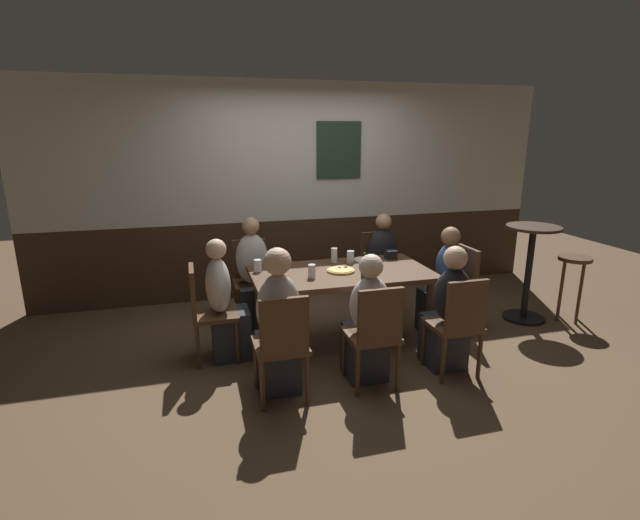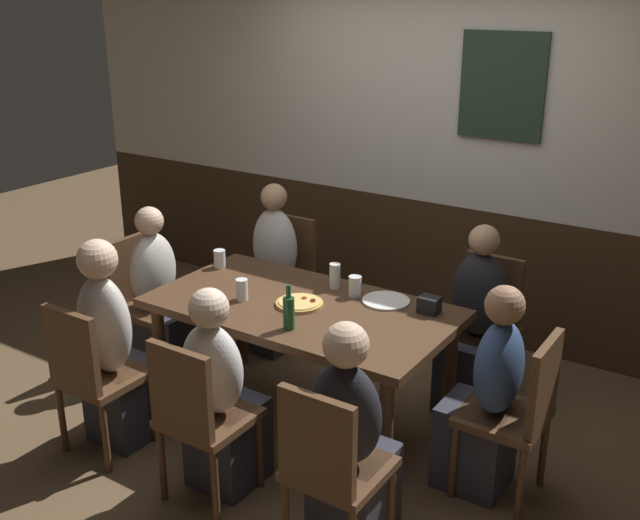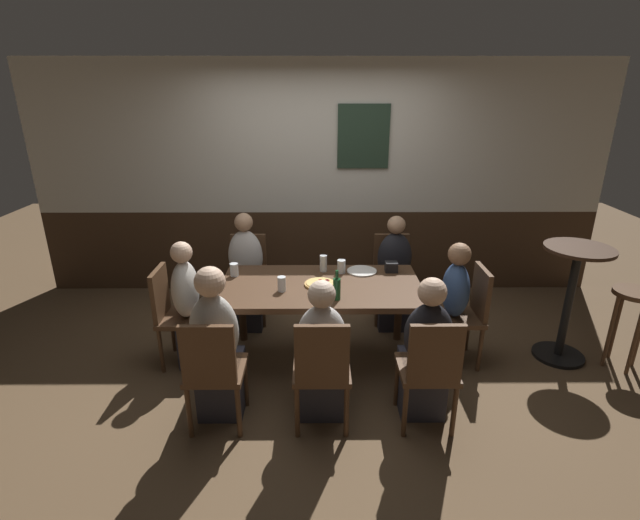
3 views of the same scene
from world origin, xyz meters
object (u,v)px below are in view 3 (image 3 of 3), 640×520
(chair_mid_near, at_px, (322,368))
(beer_glass_half, at_px, (282,285))
(chair_left_far, at_px, (248,273))
(condiment_caddy, at_px, (391,267))
(side_bar_table, at_px, (570,295))
(chair_left_near, at_px, (213,368))
(chair_right_far, at_px, (392,272))
(chair_head_west, at_px, (174,311))
(pizza, at_px, (320,284))
(pint_glass_pale, at_px, (234,270))
(person_right_near, at_px, (424,358))
(person_left_near, at_px, (218,354))
(tumbler_short, at_px, (323,264))
(bar_stool, at_px, (632,308))
(person_right_far, at_px, (394,281))
(dining_table, at_px, (321,293))
(beer_bottle_green, at_px, (337,288))
(person_head_east, at_px, (447,314))
(person_head_west, at_px, (194,314))
(tumbler_water, at_px, (341,267))
(chair_head_east, at_px, (467,310))
(chair_right_near, at_px, (430,367))
(person_mid_near, at_px, (322,359))
(person_left_far, at_px, (246,280))
(plate_white_large, at_px, (362,271))

(chair_mid_near, relative_size, beer_glass_half, 7.18)
(chair_left_far, distance_m, condiment_caddy, 1.52)
(beer_glass_half, height_order, side_bar_table, side_bar_table)
(chair_left_near, bearing_deg, chair_mid_near, 0.00)
(chair_right_far, bearing_deg, chair_left_near, -130.47)
(chair_head_west, xyz_separation_m, condiment_caddy, (1.90, 0.29, 0.29))
(pizza, bearing_deg, pint_glass_pale, 164.19)
(person_right_near, bearing_deg, person_left_near, -179.87)
(condiment_caddy, bearing_deg, tumbler_short, 178.50)
(chair_mid_near, xyz_separation_m, bar_stool, (2.61, 0.77, 0.07))
(chair_mid_near, xyz_separation_m, person_right_far, (0.74, 1.58, -0.02))
(pint_glass_pale, bearing_deg, chair_right_far, 24.05)
(dining_table, bearing_deg, chair_right_far, 49.53)
(chair_left_far, relative_size, person_left_near, 0.74)
(beer_bottle_green, bearing_deg, person_head_east, 16.72)
(dining_table, height_order, pizza, pizza)
(chair_left_far, bearing_deg, person_right_far, -6.27)
(person_head_west, relative_size, person_head_east, 1.01)
(person_left_near, relative_size, side_bar_table, 1.14)
(chair_head_west, bearing_deg, bar_stool, -1.48)
(tumbler_water, bearing_deg, chair_head_east, -13.78)
(dining_table, bearing_deg, condiment_caddy, 24.34)
(person_right_near, relative_size, pint_glass_pale, 9.79)
(beer_bottle_green, height_order, side_bar_table, side_bar_table)
(chair_right_near, distance_m, condiment_caddy, 1.20)
(chair_left_far, xyz_separation_m, person_mid_near, (0.74, -1.58, -0.04))
(person_head_east, xyz_separation_m, person_left_near, (-1.84, -0.71, 0.05))
(pizza, height_order, condiment_caddy, condiment_caddy)
(dining_table, bearing_deg, beer_glass_half, -158.13)
(person_left_far, bearing_deg, chair_head_west, -126.13)
(person_right_near, relative_size, beer_bottle_green, 4.57)
(chair_left_far, relative_size, beer_glass_half, 7.18)
(person_mid_near, bearing_deg, chair_left_far, 115.23)
(chair_head_west, bearing_deg, person_head_east, 0.00)
(dining_table, relative_size, chair_left_near, 1.92)
(chair_left_far, bearing_deg, tumbler_water, -33.18)
(person_head_west, relative_size, condiment_caddy, 10.18)
(chair_left_near, bearing_deg, person_right_near, 6.29)
(person_left_far, bearing_deg, person_head_west, -116.52)
(side_bar_table, bearing_deg, person_head_east, -177.30)
(chair_left_near, bearing_deg, pizza, 49.30)
(tumbler_short, bearing_deg, side_bar_table, -6.78)
(person_left_far, relative_size, condiment_caddy, 10.55)
(dining_table, relative_size, person_left_near, 1.41)
(person_mid_near, xyz_separation_m, tumbler_short, (0.03, 1.01, 0.35))
(chair_right_near, xyz_separation_m, chair_right_far, (0.00, 1.74, 0.00))
(person_left_near, height_order, tumbler_short, person_left_near)
(chair_left_far, xyz_separation_m, person_head_west, (-0.35, -0.87, -0.03))
(chair_mid_near, distance_m, chair_right_near, 0.74)
(plate_white_large, bearing_deg, person_right_far, 48.55)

